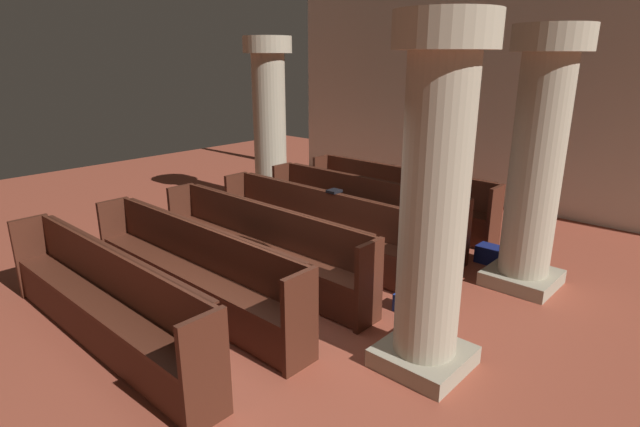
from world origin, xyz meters
The scene contains 15 objects.
ground_plane centered at (0.00, 0.00, 0.00)m, with size 19.20×19.20×0.00m, color #9E4733.
back_wall centered at (0.00, 6.08, 2.25)m, with size 10.00×0.16×4.50m, color beige.
pew_row_0 centered at (-0.70, 3.72, 0.53)m, with size 3.61×0.46×0.99m.
pew_row_1 centered at (-0.70, 2.67, 0.53)m, with size 3.61×0.46×0.99m.
pew_row_2 centered at (-0.70, 1.62, 0.53)m, with size 3.61×0.47×0.99m.
pew_row_3 centered at (-0.70, 0.56, 0.53)m, with size 3.61×0.46×0.99m.
pew_row_4 centered at (-0.70, -0.49, 0.53)m, with size 3.61×0.46×0.99m.
pew_row_5 centered at (-0.70, -1.54, 0.53)m, with size 3.61×0.47×0.99m.
pillar_aisle_side centered at (1.90, 2.75, 1.67)m, with size 0.90×0.90×3.19m.
pillar_far_side centered at (-3.25, 3.08, 1.67)m, with size 0.90×0.90×3.19m.
pillar_aisle_rear centered at (1.90, 0.32, 1.67)m, with size 0.86×0.86×3.19m.
lectern centered at (-0.31, 4.60, 0.45)m, with size 0.48×0.45×1.08m.
hymn_book centered at (-0.52, 1.80, 1.01)m, with size 0.17×0.18×0.04m, color black.
kneeler_box_blue centered at (1.25, 1.13, 0.11)m, with size 0.36×0.25×0.21m, color navy.
kneeler_box_navy centered at (1.30, 3.15, 0.12)m, with size 0.38×0.27×0.25m, color navy.
Camera 1 is at (3.99, -3.45, 2.85)m, focal length 28.19 mm.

